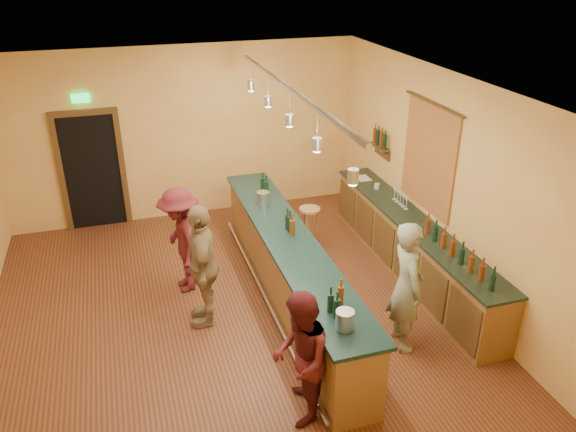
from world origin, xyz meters
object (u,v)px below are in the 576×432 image
object	(u,v)px
tasting_bar	(289,267)
bar_stool	(310,216)
customer_a	(300,359)
bartender	(407,286)
customer_b	(203,265)
customer_c	(181,240)
back_counter	(412,247)

from	to	relation	value
tasting_bar	bar_stool	distance (m)	1.72
customer_a	bartender	bearing A→B (deg)	132.19
tasting_bar	customer_b	bearing A→B (deg)	-177.37
customer_a	customer_c	world-z (taller)	customer_c
bartender	bar_stool	size ratio (longest dim) A/B	2.39
bartender	customer_c	xyz separation A→B (m)	(-2.52, 2.18, -0.06)
back_counter	bar_stool	distance (m)	1.80
customer_b	back_counter	bearing A→B (deg)	103.84
back_counter	tasting_bar	xyz separation A→B (m)	(-2.06, -0.18, 0.12)
back_counter	bar_stool	bearing A→B (deg)	132.85
tasting_bar	bartender	xyz separation A→B (m)	(1.12, -1.33, 0.28)
bartender	customer_a	bearing A→B (deg)	121.88
customer_c	bar_stool	bearing A→B (deg)	100.72
customer_a	customer_c	distance (m)	3.09
tasting_bar	bartender	size ratio (longest dim) A/B	2.89
tasting_bar	customer_c	distance (m)	1.66
bartender	customer_c	bearing A→B (deg)	55.74
tasting_bar	bartender	bearing A→B (deg)	-49.97
bar_stool	bartender	bearing A→B (deg)	-84.32
bartender	customer_b	distance (m)	2.67
bartender	customer_b	size ratio (longest dim) A/B	1.00
customer_a	customer_b	xyz separation A→B (m)	(-0.68, 2.06, 0.10)
bar_stool	customer_a	bearing A→B (deg)	-110.94
back_counter	customer_b	world-z (taller)	customer_b
back_counter	customer_c	size ratio (longest dim) A/B	2.78
tasting_bar	customer_b	world-z (taller)	customer_b
bartender	bar_stool	distance (m)	2.86
bartender	customer_c	size ratio (longest dim) A/B	1.08
tasting_bar	customer_a	xyz separation A→B (m)	(-0.55, -2.12, 0.18)
customer_b	customer_c	distance (m)	0.93
customer_b	bar_stool	size ratio (longest dim) A/B	2.39
back_counter	customer_c	bearing A→B (deg)	169.05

